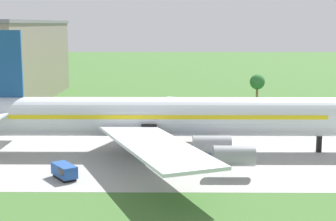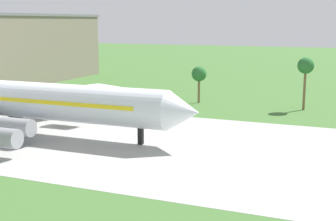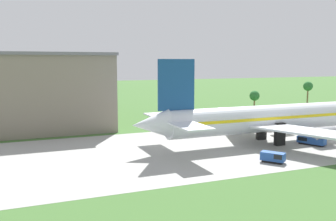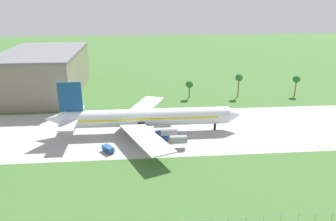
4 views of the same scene
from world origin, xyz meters
The scene contains 4 objects.
jet_airliner centered at (-44.71, -1.31, 5.78)m, with size 71.53×58.83×19.70m.
baggage_tug centered at (-39.41, -7.11, 1.01)m, with size 4.32×6.56×1.82m.
fuel_truck centered at (-57.14, -16.53, 1.10)m, with size 4.21×4.77×2.00m.
terminal_building centered at (-94.71, 54.74, 10.82)m, with size 36.72×61.20×21.62m.
Camera 3 is at (-102.21, -73.14, 19.15)m, focal length 40.00 mm.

